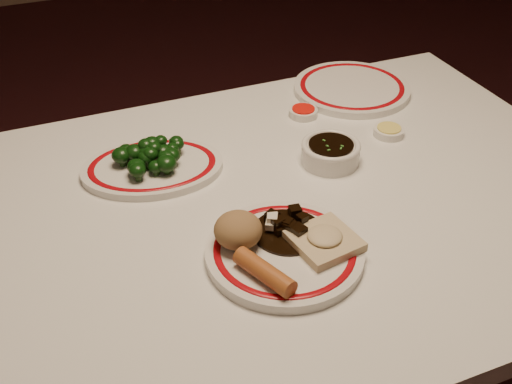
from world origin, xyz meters
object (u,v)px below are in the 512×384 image
object	(u,v)px
dining_table	(295,236)
broccoli_plate	(152,167)
spring_roll	(265,272)
main_plate	(284,252)
fried_wonton	(324,240)
rice_mound	(238,230)
broccoli_pile	(153,155)
stirfry_heap	(287,227)
soy_bowl	(330,153)

from	to	relation	value
dining_table	broccoli_plate	size ratio (longest dim) A/B	3.94
spring_roll	main_plate	bearing A→B (deg)	20.32
dining_table	fried_wonton	size ratio (longest dim) A/B	10.65
spring_roll	rice_mound	bearing A→B (deg)	72.23
rice_mound	broccoli_plate	bearing A→B (deg)	103.49
fried_wonton	broccoli_pile	distance (m)	0.39
spring_roll	stirfry_heap	size ratio (longest dim) A/B	0.92
spring_roll	stirfry_heap	distance (m)	0.12
broccoli_plate	broccoli_pile	bearing A→B (deg)	-54.36
rice_mound	spring_roll	distance (m)	0.09
main_plate	soy_bowl	world-z (taller)	soy_bowl
spring_roll	soy_bowl	xyz separation A→B (m)	(0.26, 0.27, -0.01)
stirfry_heap	broccoli_pile	size ratio (longest dim) A/B	0.83
dining_table	spring_roll	world-z (taller)	spring_roll
soy_bowl	spring_roll	bearing A→B (deg)	-133.21
spring_roll	broccoli_pile	world-z (taller)	broccoli_pile
spring_roll	fried_wonton	xyz separation A→B (m)	(0.12, 0.04, -0.00)
spring_roll	soy_bowl	bearing A→B (deg)	24.95
broccoli_plate	soy_bowl	world-z (taller)	soy_bowl
dining_table	main_plate	size ratio (longest dim) A/B	3.95
spring_roll	broccoli_pile	xyz separation A→B (m)	(-0.07, 0.37, 0.01)
dining_table	spring_roll	xyz separation A→B (m)	(-0.15, -0.19, 0.12)
stirfry_heap	broccoli_plate	world-z (taller)	stirfry_heap
stirfry_heap	rice_mound	bearing A→B (deg)	178.22
stirfry_heap	soy_bowl	distance (m)	0.26
rice_mound	broccoli_plate	size ratio (longest dim) A/B	0.26
rice_mound	broccoli_pile	world-z (taller)	rice_mound
fried_wonton	stirfry_heap	size ratio (longest dim) A/B	0.95
fried_wonton	soy_bowl	world-z (taller)	fried_wonton
broccoli_plate	stirfry_heap	bearing A→B (deg)	-61.94
dining_table	rice_mound	size ratio (longest dim) A/B	15.33
dining_table	rice_mound	bearing A→B (deg)	-146.95
fried_wonton	broccoli_plate	world-z (taller)	fried_wonton
stirfry_heap	broccoli_pile	xyz separation A→B (m)	(-0.15, 0.28, 0.01)
rice_mound	fried_wonton	bearing A→B (deg)	-23.80
rice_mound	soy_bowl	world-z (taller)	rice_mound
main_plate	broccoli_pile	distance (m)	0.35
soy_bowl	main_plate	bearing A→B (deg)	-132.02
soy_bowl	rice_mound	bearing A→B (deg)	-145.51
broccoli_pile	spring_roll	bearing A→B (deg)	-79.03
broccoli_pile	broccoli_plate	bearing A→B (deg)	125.64
broccoli_plate	main_plate	bearing A→B (deg)	-67.85
rice_mound	broccoli_plate	xyz separation A→B (m)	(-0.07, 0.28, -0.04)
fried_wonton	broccoli_pile	world-z (taller)	broccoli_pile
main_plate	fried_wonton	bearing A→B (deg)	-13.70
broccoli_pile	main_plate	bearing A→B (deg)	-68.00
broccoli_pile	soy_bowl	world-z (taller)	broccoli_pile
spring_roll	dining_table	bearing A→B (deg)	30.80
spring_roll	stirfry_heap	bearing A→B (deg)	27.28
dining_table	broccoli_pile	size ratio (longest dim) A/B	8.41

